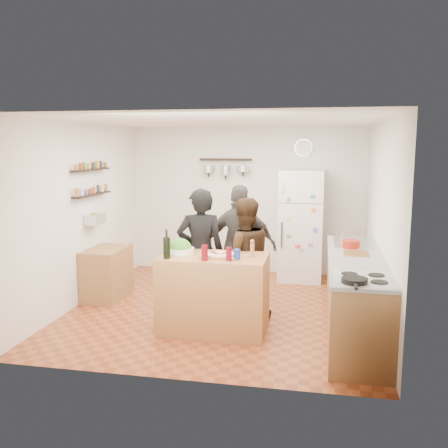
% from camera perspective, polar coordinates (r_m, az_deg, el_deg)
% --- Properties ---
extents(room_shell, '(4.20, 4.20, 4.20)m').
position_cam_1_polar(room_shell, '(6.93, 0.46, 1.18)').
color(room_shell, brown).
rests_on(room_shell, ground).
extents(prep_island, '(1.25, 0.72, 0.91)m').
position_cam_1_polar(prep_island, '(5.97, -1.19, -7.94)').
color(prep_island, '#A56C3C').
rests_on(prep_island, floor).
extents(pizza_board, '(0.42, 0.34, 0.02)m').
position_cam_1_polar(pizza_board, '(5.81, -0.47, -3.65)').
color(pizza_board, brown).
rests_on(pizza_board, prep_island).
extents(pizza, '(0.34, 0.34, 0.02)m').
position_cam_1_polar(pizza, '(5.81, -0.47, -3.47)').
color(pizza, '#CAB185').
rests_on(pizza, pizza_board).
extents(salad_bowl, '(0.34, 0.34, 0.07)m').
position_cam_1_polar(salad_bowl, '(5.99, -5.03, -3.07)').
color(salad_bowl, white).
rests_on(salad_bowl, prep_island).
extents(wine_bottle, '(0.08, 0.08, 0.24)m').
position_cam_1_polar(wine_bottle, '(5.75, -6.56, -2.72)').
color(wine_bottle, black).
rests_on(wine_bottle, prep_island).
extents(wine_glass_near, '(0.07, 0.07, 0.18)m').
position_cam_1_polar(wine_glass_near, '(5.61, -2.23, -3.29)').
color(wine_glass_near, '#62080F').
rests_on(wine_glass_near, prep_island).
extents(wine_glass_far, '(0.06, 0.06, 0.15)m').
position_cam_1_polar(wine_glass_far, '(5.60, 0.56, -3.44)').
color(wine_glass_far, '#5C0716').
rests_on(wine_glass_far, prep_island).
extents(pepper_mill, '(0.05, 0.05, 0.16)m').
position_cam_1_polar(pepper_mill, '(5.80, 3.25, -2.98)').
color(pepper_mill, '#9E6042').
rests_on(pepper_mill, prep_island).
extents(salt_canister, '(0.07, 0.07, 0.12)m').
position_cam_1_polar(salt_canister, '(5.67, 1.50, -3.49)').
color(salt_canister, navy).
rests_on(salt_canister, prep_island).
extents(person_left, '(0.69, 0.54, 1.66)m').
position_cam_1_polar(person_left, '(6.39, -2.70, -3.31)').
color(person_left, black).
rests_on(person_left, floor).
extents(person_center, '(0.90, 0.80, 1.55)m').
position_cam_1_polar(person_center, '(6.36, 2.29, -3.92)').
color(person_center, black).
rests_on(person_center, floor).
extents(person_back, '(0.99, 0.44, 1.67)m').
position_cam_1_polar(person_back, '(6.78, 1.88, -2.55)').
color(person_back, '#322F2C').
rests_on(person_back, floor).
extents(counter_run, '(0.63, 2.63, 0.90)m').
position_cam_1_polar(counter_run, '(6.08, 14.83, -7.98)').
color(counter_run, '#9E7042').
rests_on(counter_run, floor).
extents(stove_top, '(0.60, 0.62, 0.02)m').
position_cam_1_polar(stove_top, '(5.04, 15.69, -6.10)').
color(stove_top, white).
rests_on(stove_top, counter_run).
extents(skillet, '(0.25, 0.25, 0.05)m').
position_cam_1_polar(skillet, '(4.85, 14.68, -6.26)').
color(skillet, black).
rests_on(skillet, stove_top).
extents(sink, '(0.50, 0.80, 0.03)m').
position_cam_1_polar(sink, '(6.79, 14.56, -2.14)').
color(sink, silver).
rests_on(sink, counter_run).
extents(cutting_board, '(0.30, 0.40, 0.02)m').
position_cam_1_polar(cutting_board, '(6.15, 14.89, -3.35)').
color(cutting_board, brown).
rests_on(cutting_board, counter_run).
extents(red_bowl, '(0.23, 0.23, 0.09)m').
position_cam_1_polar(red_bowl, '(6.46, 14.30, -2.23)').
color(red_bowl, '#9E2012').
rests_on(red_bowl, counter_run).
extents(fridge, '(0.70, 0.68, 1.80)m').
position_cam_1_polar(fridge, '(8.22, 8.77, -0.15)').
color(fridge, white).
rests_on(fridge, floor).
extents(wall_clock, '(0.30, 0.03, 0.30)m').
position_cam_1_polar(wall_clock, '(8.44, 9.08, 8.61)').
color(wall_clock, silver).
rests_on(wall_clock, back_wall).
extents(spice_shelf_lower, '(0.12, 1.00, 0.02)m').
position_cam_1_polar(spice_shelf_lower, '(7.34, -14.82, 3.28)').
color(spice_shelf_lower, black).
rests_on(spice_shelf_lower, left_wall).
extents(spice_shelf_upper, '(0.12, 1.00, 0.02)m').
position_cam_1_polar(spice_shelf_upper, '(7.31, -14.93, 6.01)').
color(spice_shelf_upper, black).
rests_on(spice_shelf_upper, left_wall).
extents(produce_basket, '(0.18, 0.35, 0.14)m').
position_cam_1_polar(produce_basket, '(7.36, -14.50, 0.57)').
color(produce_basket, silver).
rests_on(produce_basket, left_wall).
extents(side_table, '(0.50, 0.80, 0.73)m').
position_cam_1_polar(side_table, '(7.43, -13.23, -5.49)').
color(side_table, '#A17843').
rests_on(side_table, floor).
extents(pot_rack, '(0.90, 0.04, 0.04)m').
position_cam_1_polar(pot_rack, '(8.52, 0.18, 7.38)').
color(pot_rack, black).
rests_on(pot_rack, back_wall).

